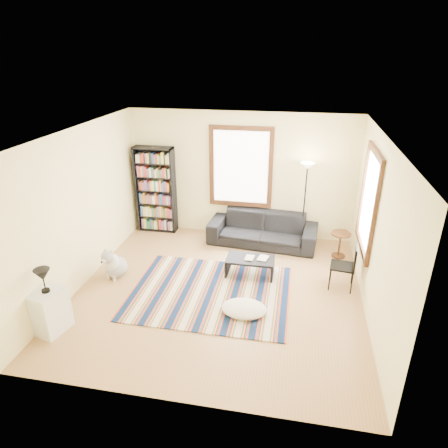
% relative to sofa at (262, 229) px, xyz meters
% --- Properties ---
extents(floor, '(5.00, 5.00, 0.10)m').
position_rel_sofa_xyz_m(floor, '(-0.57, -2.05, -0.39)').
color(floor, '#A47D4B').
rests_on(floor, ground).
extents(ceiling, '(5.00, 5.00, 0.10)m').
position_rel_sofa_xyz_m(ceiling, '(-0.57, -2.05, 2.51)').
color(ceiling, white).
rests_on(ceiling, floor).
extents(wall_back, '(5.00, 0.10, 2.80)m').
position_rel_sofa_xyz_m(wall_back, '(-0.57, 0.50, 1.06)').
color(wall_back, '#FFE5AB').
rests_on(wall_back, floor).
extents(wall_front, '(5.00, 0.10, 2.80)m').
position_rel_sofa_xyz_m(wall_front, '(-0.57, -4.60, 1.06)').
color(wall_front, '#FFE5AB').
rests_on(wall_front, floor).
extents(wall_left, '(0.10, 5.00, 2.80)m').
position_rel_sofa_xyz_m(wall_left, '(-3.12, -2.05, 1.06)').
color(wall_left, '#FFE5AB').
rests_on(wall_left, floor).
extents(wall_right, '(0.10, 5.00, 2.80)m').
position_rel_sofa_xyz_m(wall_right, '(1.98, -2.05, 1.06)').
color(wall_right, '#FFE5AB').
rests_on(wall_right, floor).
extents(window_back, '(1.20, 0.06, 1.60)m').
position_rel_sofa_xyz_m(window_back, '(-0.57, 0.42, 1.26)').
color(window_back, white).
rests_on(window_back, wall_back).
extents(window_right, '(0.06, 1.20, 1.60)m').
position_rel_sofa_xyz_m(window_right, '(1.90, -1.25, 1.26)').
color(window_right, white).
rests_on(window_right, wall_right).
extents(rug, '(2.79, 2.23, 0.02)m').
position_rel_sofa_xyz_m(rug, '(-0.71, -2.13, -0.33)').
color(rug, '#0D1F42').
rests_on(rug, floor).
extents(sofa, '(2.41, 1.12, 0.68)m').
position_rel_sofa_xyz_m(sofa, '(0.00, 0.00, 0.00)').
color(sofa, black).
rests_on(sofa, floor).
extents(bookshelf, '(0.90, 0.30, 2.00)m').
position_rel_sofa_xyz_m(bookshelf, '(-2.52, 0.27, 0.66)').
color(bookshelf, black).
rests_on(bookshelf, floor).
extents(coffee_table, '(0.95, 0.59, 0.36)m').
position_rel_sofa_xyz_m(coffee_table, '(-0.09, -1.39, -0.16)').
color(coffee_table, black).
rests_on(coffee_table, floor).
extents(book_a, '(0.19, 0.24, 0.02)m').
position_rel_sofa_xyz_m(book_a, '(-0.19, -1.39, 0.03)').
color(book_a, beige).
rests_on(book_a, coffee_table).
extents(book_b, '(0.23, 0.28, 0.02)m').
position_rel_sofa_xyz_m(book_b, '(0.06, -1.34, 0.03)').
color(book_b, beige).
rests_on(book_b, coffee_table).
extents(floor_cushion, '(0.80, 0.63, 0.19)m').
position_rel_sofa_xyz_m(floor_cushion, '(-0.03, -2.62, -0.25)').
color(floor_cushion, white).
rests_on(floor_cushion, floor).
extents(floor_lamp, '(0.35, 0.35, 1.86)m').
position_rel_sofa_xyz_m(floor_lamp, '(0.85, 0.10, 0.59)').
color(floor_lamp, black).
rests_on(floor_lamp, floor).
extents(side_table, '(0.52, 0.52, 0.54)m').
position_rel_sofa_xyz_m(side_table, '(1.63, -0.31, -0.07)').
color(side_table, '#462611').
rests_on(side_table, floor).
extents(folding_chair, '(0.47, 0.45, 0.86)m').
position_rel_sofa_xyz_m(folding_chair, '(1.58, -1.50, 0.09)').
color(folding_chair, black).
rests_on(folding_chair, floor).
extents(white_cabinet, '(0.48, 0.57, 0.70)m').
position_rel_sofa_xyz_m(white_cabinet, '(-2.87, -3.58, 0.01)').
color(white_cabinet, white).
rests_on(white_cabinet, floor).
extents(table_lamp, '(0.29, 0.29, 0.38)m').
position_rel_sofa_xyz_m(table_lamp, '(-2.87, -3.58, 0.55)').
color(table_lamp, black).
rests_on(table_lamp, white_cabinet).
extents(dog, '(0.56, 0.70, 0.62)m').
position_rel_sofa_xyz_m(dog, '(-2.59, -1.89, -0.03)').
color(dog, '#BDBDBD').
rests_on(dog, floor).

